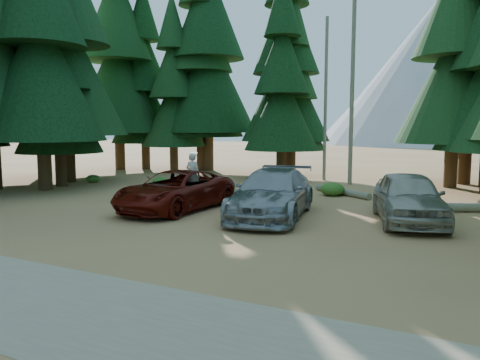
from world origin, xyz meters
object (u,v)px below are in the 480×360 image
(silver_minivan_center, at_px, (272,194))
(log_left, at_px, (260,192))
(log_mid, at_px, (342,192))
(log_right, at_px, (471,208))
(frisbee_player, at_px, (193,174))
(red_pickup, at_px, (176,191))
(silver_minivan_right, at_px, (408,197))

(silver_minivan_center, distance_m, log_left, 5.72)
(log_mid, xyz_separation_m, log_right, (5.75, -2.28, 0.02))
(frisbee_player, distance_m, log_mid, 7.95)
(log_right, bearing_deg, silver_minivan_center, -172.26)
(log_left, distance_m, log_mid, 4.05)
(red_pickup, bearing_deg, log_mid, 57.42)
(silver_minivan_right, xyz_separation_m, log_mid, (-3.81, 5.51, -0.73))
(red_pickup, xyz_separation_m, silver_minivan_center, (4.04, 0.43, 0.09))
(red_pickup, relative_size, frisbee_player, 3.18)
(log_mid, bearing_deg, log_left, -117.46)
(silver_minivan_right, xyz_separation_m, log_right, (1.94, 3.23, -0.71))
(silver_minivan_center, relative_size, log_mid, 1.57)
(frisbee_player, distance_m, log_left, 4.80)
(silver_minivan_right, distance_m, log_mid, 6.74)
(silver_minivan_center, relative_size, log_left, 1.41)
(silver_minivan_right, bearing_deg, frisbee_player, 169.06)
(red_pickup, distance_m, log_mid, 8.74)
(silver_minivan_center, height_order, silver_minivan_right, silver_minivan_right)
(log_right, bearing_deg, silver_minivan_right, -147.78)
(red_pickup, height_order, log_mid, red_pickup)
(log_left, relative_size, log_right, 0.77)
(silver_minivan_right, relative_size, log_right, 0.93)
(red_pickup, bearing_deg, log_right, 26.41)
(silver_minivan_center, height_order, frisbee_player, frisbee_player)
(silver_minivan_center, relative_size, frisbee_player, 3.38)
(red_pickup, bearing_deg, log_left, 78.12)
(log_left, bearing_deg, silver_minivan_center, -81.18)
(log_left, bearing_deg, log_right, -23.04)
(silver_minivan_right, relative_size, log_mid, 1.35)
(frisbee_player, xyz_separation_m, log_left, (0.98, 4.53, -1.24))
(log_mid, bearing_deg, silver_minivan_right, -19.98)
(silver_minivan_right, height_order, log_mid, silver_minivan_right)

